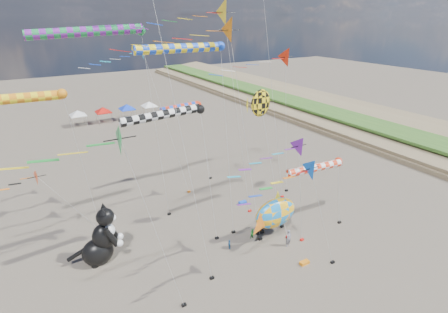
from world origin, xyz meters
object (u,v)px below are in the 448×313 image
cat_inflatable (99,234)px  fish_inflatable (275,213)px  parked_car (190,110)px  child_green (253,234)px  person_adult (289,238)px  child_blue (229,244)px

cat_inflatable → fish_inflatable: size_ratio=0.90×
parked_car → cat_inflatable: bearing=150.2°
cat_inflatable → child_green: size_ratio=5.29×
cat_inflatable → parked_car: size_ratio=1.53×
child_green → parked_car: size_ratio=0.29×
fish_inflatable → person_adult: bearing=-84.3°
fish_inflatable → person_adult: 2.74m
cat_inflatable → child_blue: size_ratio=5.99×
child_blue → parked_car: parked_car is taller
person_adult → child_blue: 5.82m
person_adult → parked_car: (13.73, 50.62, -0.25)m
fish_inflatable → child_blue: (-5.00, 0.54, -2.24)m
cat_inflatable → child_blue: 12.12m
fish_inflatable → child_green: (-2.08, 0.77, -2.17)m
fish_inflatable → parked_car: bearing=74.0°
fish_inflatable → child_green: size_ratio=5.87×
fish_inflatable → person_adult: fish_inflatable is taller
child_green → fish_inflatable: bearing=-7.0°
person_adult → child_blue: person_adult is taller
parked_car → person_adult: bearing=169.5°
child_green → child_blue: 2.93m
child_blue → parked_car: (18.94, 48.05, 0.16)m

